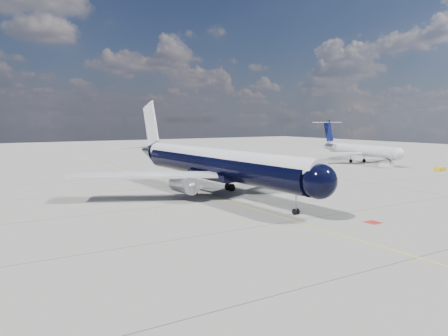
{
  "coord_description": "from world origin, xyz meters",
  "views": [
    {
      "loc": [
        -31.15,
        -40.78,
        11.0
      ],
      "look_at": [
        2.23,
        13.22,
        4.0
      ],
      "focal_mm": 35.0,
      "sensor_mm": 36.0,
      "label": 1
    }
  ],
  "objects_px": {
    "main_airliner": "(212,163)",
    "boarding_stair": "(386,164)",
    "regional_jet": "(355,149)",
    "service_tug": "(440,169)"
  },
  "relations": [
    {
      "from": "main_airliner",
      "to": "boarding_stair",
      "type": "relative_size",
      "value": 15.58
    },
    {
      "from": "regional_jet",
      "to": "boarding_stair",
      "type": "relative_size",
      "value": 9.99
    },
    {
      "from": "main_airliner",
      "to": "regional_jet",
      "type": "xyz_separation_m",
      "value": [
        55.96,
        22.0,
        -1.07
      ]
    },
    {
      "from": "service_tug",
      "to": "boarding_stair",
      "type": "bearing_deg",
      "value": 95.62
    },
    {
      "from": "main_airliner",
      "to": "service_tug",
      "type": "xyz_separation_m",
      "value": [
        55.71,
        -1.73,
        -4.1
      ]
    },
    {
      "from": "regional_jet",
      "to": "boarding_stair",
      "type": "xyz_separation_m",
      "value": [
        -2.39,
        -11.68,
        -2.92
      ]
    },
    {
      "from": "main_airliner",
      "to": "regional_jet",
      "type": "relative_size",
      "value": 1.56
    },
    {
      "from": "main_airliner",
      "to": "service_tug",
      "type": "distance_m",
      "value": 55.88
    },
    {
      "from": "boarding_stair",
      "to": "regional_jet",
      "type": "bearing_deg",
      "value": 63.89
    },
    {
      "from": "boarding_stair",
      "to": "service_tug",
      "type": "height_order",
      "value": "boarding_stair"
    }
  ]
}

